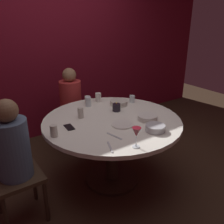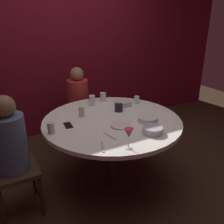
# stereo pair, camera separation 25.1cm
# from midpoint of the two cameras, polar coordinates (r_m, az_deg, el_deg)

# --- Properties ---
(ground_plane) EXTENTS (8.00, 8.00, 0.00)m
(ground_plane) POSITION_cam_midpoint_polar(r_m,az_deg,el_deg) (2.92, 2.55, -15.37)
(ground_plane) COLOR #382619
(back_wall) EXTENTS (6.00, 0.10, 2.60)m
(back_wall) POSITION_cam_midpoint_polar(r_m,az_deg,el_deg) (3.79, -9.76, 14.53)
(back_wall) COLOR maroon
(back_wall) RESTS_ON ground
(dining_table) EXTENTS (1.44, 1.44, 0.75)m
(dining_table) POSITION_cam_midpoint_polar(r_m,az_deg,el_deg) (2.60, 2.77, -4.58)
(dining_table) COLOR silver
(dining_table) RESTS_ON ground
(seated_diner_left) EXTENTS (0.40, 0.40, 1.17)m
(seated_diner_left) POSITION_cam_midpoint_polar(r_m,az_deg,el_deg) (2.26, -19.75, -7.31)
(seated_diner_left) COLOR #3F2D1E
(seated_diner_left) RESTS_ON ground
(seated_diner_back) EXTENTS (0.40, 0.40, 1.12)m
(seated_diner_back) POSITION_cam_midpoint_polar(r_m,az_deg,el_deg) (3.39, -5.88, 3.33)
(seated_diner_back) COLOR #3F2D1E
(seated_diner_back) RESTS_ON ground
(candle_holder) EXTENTS (0.09, 0.09, 0.11)m
(candle_holder) POSITION_cam_midpoint_polar(r_m,az_deg,el_deg) (2.73, 4.20, 0.99)
(candle_holder) COLOR black
(candle_holder) RESTS_ON dining_table
(wine_glass) EXTENTS (0.08, 0.08, 0.18)m
(wine_glass) POSITION_cam_midpoint_polar(r_m,az_deg,el_deg) (1.96, 7.63, -5.23)
(wine_glass) COLOR silver
(wine_glass) RESTS_ON dining_table
(dinner_plate) EXTENTS (0.21, 0.21, 0.01)m
(dinner_plate) POSITION_cam_midpoint_polar(r_m,az_deg,el_deg) (2.39, 5.05, -3.12)
(dinner_plate) COLOR silver
(dinner_plate) RESTS_ON dining_table
(cell_phone) EXTENTS (0.08, 0.15, 0.01)m
(cell_phone) POSITION_cam_midpoint_polar(r_m,az_deg,el_deg) (2.41, -7.34, -3.14)
(cell_phone) COLOR black
(cell_phone) RESTS_ON dining_table
(bowl_serving_large) EXTENTS (0.18, 0.18, 0.06)m
(bowl_serving_large) POSITION_cam_midpoint_polar(r_m,az_deg,el_deg) (2.29, 12.59, -4.19)
(bowl_serving_large) COLOR #B7B7BC
(bowl_serving_large) RESTS_ON dining_table
(bowl_salad_center) EXTENTS (0.21, 0.21, 0.06)m
(bowl_salad_center) POSITION_cam_midpoint_polar(r_m,az_deg,el_deg) (2.93, 4.96, 2.09)
(bowl_salad_center) COLOR beige
(bowl_salad_center) RESTS_ON dining_table
(bowl_small_white) EXTENTS (0.20, 0.20, 0.05)m
(bowl_small_white) POSITION_cam_midpoint_polar(r_m,az_deg,el_deg) (2.53, 11.18, -1.67)
(bowl_small_white) COLOR silver
(bowl_small_white) RESTS_ON dining_table
(cup_near_candle) EXTENTS (0.07, 0.07, 0.11)m
(cup_near_candle) POSITION_cam_midpoint_polar(r_m,az_deg,el_deg) (2.26, -11.03, -3.76)
(cup_near_candle) COLOR beige
(cup_near_candle) RESTS_ON dining_table
(cup_by_left_diner) EXTENTS (0.06, 0.06, 0.11)m
(cup_by_left_diner) POSITION_cam_midpoint_polar(r_m,az_deg,el_deg) (2.59, -4.41, 0.08)
(cup_by_left_diner) COLOR beige
(cup_by_left_diner) RESTS_ON dining_table
(cup_by_right_diner) EXTENTS (0.07, 0.07, 0.09)m
(cup_by_right_diner) POSITION_cam_midpoint_polar(r_m,az_deg,el_deg) (3.00, -2.29, 3.02)
(cup_by_right_diner) COLOR beige
(cup_by_right_diner) RESTS_ON dining_table
(cup_center_front) EXTENTS (0.07, 0.07, 0.11)m
(cup_center_front) POSITION_cam_midpoint_polar(r_m,az_deg,el_deg) (2.90, -2.23, 2.59)
(cup_center_front) COLOR silver
(cup_center_front) RESTS_ON dining_table
(cup_far_edge) EXTENTS (0.06, 0.06, 0.09)m
(cup_far_edge) POSITION_cam_midpoint_polar(r_m,az_deg,el_deg) (3.00, 8.19, 2.81)
(cup_far_edge) COLOR silver
(cup_far_edge) RESTS_ON dining_table
(cup_beside_wine) EXTENTS (0.07, 0.07, 0.11)m
(cup_beside_wine) POSITION_cam_midpoint_polar(r_m,az_deg,el_deg) (3.04, 0.25, 3.50)
(cup_beside_wine) COLOR silver
(cup_beside_wine) RESTS_ON dining_table
(fork_near_plate) EXTENTS (0.05, 0.18, 0.01)m
(fork_near_plate) POSITION_cam_midpoint_polar(r_m,az_deg,el_deg) (2.19, 2.74, -5.71)
(fork_near_plate) COLOR #B7B7BC
(fork_near_plate) RESTS_ON dining_table
(knife_near_plate) EXTENTS (0.08, 0.17, 0.01)m
(knife_near_plate) POSITION_cam_midpoint_polar(r_m,az_deg,el_deg) (2.02, 1.36, -8.24)
(knife_near_plate) COLOR #B7B7BC
(knife_near_plate) RESTS_ON dining_table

